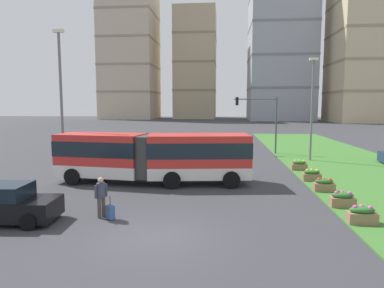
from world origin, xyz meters
TOP-DOWN VIEW (x-y plane):
  - ground_plane at (0.00, 0.00)m, footprint 260.00×260.00m
  - grass_median at (12.37, 10.00)m, footprint 10.00×70.00m
  - articulated_bus at (-1.82, 8.63)m, footprint 12.04×3.30m
  - car_grey_wagon at (-6.04, 22.34)m, footprint 4.59×2.46m
  - car_black_sedan at (-6.54, 1.06)m, footprint 4.51×2.25m
  - pedestrian_crossing at (-2.68, 1.97)m, footprint 0.42×0.46m
  - rolling_suitcase at (-2.23, 1.77)m, footprint 0.43×0.42m
  - flower_planter_0 at (7.97, 2.00)m, footprint 1.10×0.56m
  - flower_planter_1 at (7.97, 4.25)m, footprint 1.10×0.56m
  - flower_planter_2 at (7.97, 7.16)m, footprint 1.10×0.56m
  - flower_planter_3 at (7.97, 9.79)m, footprint 1.10×0.56m
  - flower_planter_4 at (7.97, 13.37)m, footprint 1.10×0.56m
  - traffic_light_far_right at (6.14, 22.00)m, footprint 4.17×0.28m
  - streetlight_left at (-8.50, 10.73)m, footprint 0.70×0.28m
  - streetlight_median at (9.87, 17.96)m, footprint 0.70×0.28m
  - apartment_tower_west at (-30.00, 108.02)m, footprint 17.88×19.99m
  - apartment_tower_westcentre at (-7.49, 113.40)m, footprint 14.43×19.49m
  - apartment_tower_centre at (20.18, 100.01)m, footprint 19.33×19.38m
  - apartment_tower_eastcentre at (40.87, 88.96)m, footprint 16.11×19.45m

SIDE VIEW (x-z plane):
  - ground_plane at x=0.00m, z-range 0.00..0.00m
  - grass_median at x=12.37m, z-range 0.00..0.08m
  - rolling_suitcase at x=-2.23m, z-range -0.17..0.80m
  - flower_planter_0 at x=7.97m, z-range 0.06..0.80m
  - flower_planter_1 at x=7.97m, z-range 0.06..0.80m
  - flower_planter_2 at x=7.97m, z-range 0.06..0.80m
  - flower_planter_3 at x=7.97m, z-range 0.06..0.80m
  - flower_planter_4 at x=7.97m, z-range 0.06..0.80m
  - car_grey_wagon at x=-6.04m, z-range -0.04..1.54m
  - car_black_sedan at x=-6.54m, z-range -0.04..1.54m
  - pedestrian_crossing at x=-2.68m, z-range 0.13..1.87m
  - articulated_bus at x=-1.82m, z-range 0.15..3.15m
  - traffic_light_far_right at x=6.14m, z-range 1.10..6.63m
  - streetlight_median at x=9.87m, z-range 0.44..9.09m
  - streetlight_left at x=-8.50m, z-range 0.45..10.19m
  - apartment_tower_westcentre at x=-7.49m, z-range 0.02..37.77m
  - apartment_tower_eastcentre at x=40.87m, z-range 0.02..40.10m
  - apartment_tower_centre at x=20.18m, z-range 0.02..47.43m
  - apartment_tower_west at x=-30.00m, z-range 0.02..52.89m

